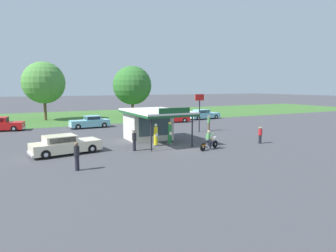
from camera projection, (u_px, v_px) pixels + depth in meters
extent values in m
plane|color=#424247|center=(174.00, 148.00, 24.21)|extent=(300.00, 300.00, 0.00)
cube|color=#3D6B2D|center=(93.00, 116.00, 50.78)|extent=(120.00, 24.00, 0.01)
cube|color=beige|center=(148.00, 125.00, 28.33)|extent=(3.95, 3.24, 2.79)
cube|color=#384C56|center=(155.00, 126.00, 26.90)|extent=(3.16, 0.05, 1.79)
cube|color=silver|center=(156.00, 111.00, 26.51)|extent=(4.65, 7.39, 0.16)
cube|color=#195128|center=(156.00, 113.00, 26.54)|extent=(4.65, 7.39, 0.18)
cube|color=#195128|center=(175.00, 111.00, 23.22)|extent=(2.76, 0.08, 0.44)
cylinder|color=black|center=(192.00, 131.00, 24.62)|extent=(0.12, 0.12, 2.79)
cylinder|color=black|center=(151.00, 134.00, 22.96)|extent=(0.12, 0.12, 2.79)
cube|color=slate|center=(156.00, 145.00, 25.27)|extent=(0.44, 0.44, 0.10)
cylinder|color=yellow|center=(156.00, 136.00, 25.16)|extent=(0.34, 0.34, 1.56)
cube|color=white|center=(157.00, 135.00, 24.99)|extent=(0.22, 0.02, 0.28)
sphere|color=white|center=(156.00, 125.00, 25.04)|extent=(0.26, 0.26, 0.26)
cube|color=slate|center=(170.00, 144.00, 25.87)|extent=(0.44, 0.44, 0.10)
cylinder|color=#1E6B33|center=(170.00, 134.00, 25.76)|extent=(0.34, 0.34, 1.65)
cube|color=white|center=(171.00, 133.00, 25.59)|extent=(0.22, 0.02, 0.28)
sphere|color=#EACC4C|center=(170.00, 123.00, 25.63)|extent=(0.26, 0.26, 0.26)
cylinder|color=black|center=(215.00, 144.00, 24.39)|extent=(0.64, 0.31, 0.64)
cylinder|color=silver|center=(215.00, 144.00, 24.39)|extent=(0.19, 0.17, 0.16)
cylinder|color=black|center=(203.00, 147.00, 23.17)|extent=(0.64, 0.31, 0.64)
cylinder|color=silver|center=(203.00, 147.00, 23.17)|extent=(0.19, 0.17, 0.16)
ellipsoid|color=orange|center=(210.00, 140.00, 23.79)|extent=(0.61, 0.42, 0.24)
cube|color=#59595E|center=(209.00, 144.00, 23.81)|extent=(0.50, 0.38, 0.36)
cube|color=black|center=(207.00, 141.00, 23.55)|extent=(0.54, 0.41, 0.10)
cylinder|color=silver|center=(214.00, 141.00, 24.28)|extent=(0.37, 0.19, 0.71)
cylinder|color=silver|center=(214.00, 137.00, 24.15)|extent=(0.27, 0.67, 0.04)
sphere|color=silver|center=(214.00, 138.00, 24.24)|extent=(0.16, 0.16, 0.16)
cube|color=orange|center=(203.00, 145.00, 23.19)|extent=(0.48, 0.32, 0.12)
cylinder|color=silver|center=(205.00, 146.00, 23.63)|extent=(0.69, 0.32, 0.18)
cube|color=#2D3351|center=(208.00, 140.00, 23.59)|extent=(0.49, 0.46, 0.14)
cylinder|color=#2D3351|center=(208.00, 144.00, 23.90)|extent=(0.19, 0.26, 0.56)
cylinder|color=#2D3351|center=(211.00, 145.00, 23.68)|extent=(0.19, 0.26, 0.56)
cylinder|color=#4C8C4C|center=(208.00, 136.00, 23.58)|extent=(0.50, 0.44, 0.60)
sphere|color=tan|center=(209.00, 132.00, 23.57)|extent=(0.22, 0.22, 0.22)
cylinder|color=#4C8C4C|center=(208.00, 135.00, 23.88)|extent=(0.53, 0.27, 0.31)
cylinder|color=#4C8C4C|center=(212.00, 135.00, 23.61)|extent=(0.53, 0.27, 0.31)
cube|color=beige|center=(66.00, 146.00, 22.20)|extent=(5.22, 2.70, 0.77)
cube|color=beige|center=(60.00, 139.00, 21.87)|extent=(2.45, 2.02, 0.50)
cube|color=#283847|center=(74.00, 137.00, 22.50)|extent=(0.28, 1.49, 0.40)
cube|color=#283847|center=(57.00, 137.00, 22.54)|extent=(1.85, 0.33, 0.38)
cube|color=#283847|center=(63.00, 140.00, 21.20)|extent=(1.85, 0.33, 0.38)
cube|color=silver|center=(98.00, 146.00, 23.70)|extent=(0.41, 1.82, 0.18)
cube|color=silver|center=(30.00, 154.00, 20.77)|extent=(0.41, 1.82, 0.18)
sphere|color=white|center=(95.00, 141.00, 24.16)|extent=(0.18, 0.18, 0.18)
sphere|color=white|center=(101.00, 143.00, 23.18)|extent=(0.18, 0.18, 0.18)
cylinder|color=black|center=(84.00, 145.00, 23.94)|extent=(0.68, 0.30, 0.66)
cylinder|color=silver|center=(84.00, 145.00, 23.94)|extent=(0.33, 0.27, 0.30)
cylinder|color=black|center=(92.00, 149.00, 22.50)|extent=(0.68, 0.30, 0.66)
cylinder|color=silver|center=(92.00, 149.00, 22.50)|extent=(0.33, 0.27, 0.30)
cylinder|color=black|center=(40.00, 150.00, 21.97)|extent=(0.68, 0.30, 0.66)
cylinder|color=silver|center=(40.00, 150.00, 21.97)|extent=(0.33, 0.27, 0.30)
cylinder|color=black|center=(46.00, 155.00, 20.53)|extent=(0.68, 0.30, 0.66)
cylinder|color=silver|center=(46.00, 155.00, 20.53)|extent=(0.33, 0.27, 0.30)
cube|color=red|center=(171.00, 118.00, 41.90)|extent=(5.43, 2.74, 0.76)
cube|color=red|center=(168.00, 114.00, 41.67)|extent=(2.42, 2.01, 0.59)
cube|color=#283847|center=(175.00, 114.00, 41.98)|extent=(0.29, 1.46, 0.47)
cube|color=#283847|center=(166.00, 113.00, 42.45)|extent=(1.82, 0.34, 0.45)
cube|color=#283847|center=(169.00, 114.00, 40.89)|extent=(1.82, 0.34, 0.45)
cube|color=silver|center=(188.00, 120.00, 42.69)|extent=(0.42, 1.79, 0.18)
cube|color=silver|center=(153.00, 121.00, 41.18)|extent=(0.42, 1.79, 0.18)
sphere|color=white|center=(187.00, 117.00, 43.23)|extent=(0.18, 0.18, 0.18)
sphere|color=white|center=(190.00, 118.00, 42.08)|extent=(0.18, 0.18, 0.18)
cylinder|color=black|center=(180.00, 119.00, 43.28)|extent=(0.68, 0.31, 0.66)
cylinder|color=silver|center=(180.00, 119.00, 43.28)|extent=(0.33, 0.27, 0.30)
cylinder|color=black|center=(185.00, 120.00, 41.60)|extent=(0.68, 0.31, 0.66)
cylinder|color=silver|center=(185.00, 120.00, 41.60)|extent=(0.33, 0.27, 0.30)
cylinder|color=black|center=(157.00, 120.00, 42.26)|extent=(0.68, 0.31, 0.66)
cylinder|color=silver|center=(157.00, 120.00, 42.26)|extent=(0.33, 0.27, 0.30)
cylinder|color=black|center=(161.00, 121.00, 40.58)|extent=(0.68, 0.31, 0.66)
cylinder|color=silver|center=(161.00, 121.00, 40.58)|extent=(0.33, 0.27, 0.30)
cube|color=#7AC6D1|center=(90.00, 123.00, 36.32)|extent=(4.72, 2.00, 0.80)
cube|color=#7AC6D1|center=(92.00, 118.00, 36.39)|extent=(1.85, 1.69, 0.50)
cube|color=#283847|center=(85.00, 118.00, 35.98)|extent=(0.08, 1.45, 0.40)
cube|color=#283847|center=(94.00, 118.00, 35.69)|extent=(1.53, 0.08, 0.38)
cube|color=#283847|center=(91.00, 117.00, 37.09)|extent=(1.53, 0.08, 0.38)
cube|color=silver|center=(70.00, 127.00, 35.24)|extent=(0.17, 1.77, 0.18)
cube|color=silver|center=(108.00, 124.00, 37.47)|extent=(0.17, 1.77, 0.18)
sphere|color=white|center=(71.00, 124.00, 34.67)|extent=(0.18, 0.18, 0.18)
sphere|color=white|center=(69.00, 123.00, 35.71)|extent=(0.18, 0.18, 0.18)
cylinder|color=black|center=(78.00, 127.00, 34.84)|extent=(0.67, 0.22, 0.66)
cylinder|color=silver|center=(78.00, 127.00, 34.84)|extent=(0.30, 0.23, 0.30)
cylinder|color=black|center=(75.00, 125.00, 36.36)|extent=(0.67, 0.22, 0.66)
cylinder|color=silver|center=(75.00, 125.00, 36.36)|extent=(0.30, 0.23, 0.30)
cylinder|color=black|center=(104.00, 125.00, 36.34)|extent=(0.67, 0.22, 0.66)
cylinder|color=silver|center=(104.00, 125.00, 36.34)|extent=(0.30, 0.23, 0.30)
cylinder|color=black|center=(100.00, 124.00, 37.86)|extent=(0.67, 0.22, 0.66)
cylinder|color=silver|center=(100.00, 124.00, 37.86)|extent=(0.30, 0.23, 0.30)
cube|color=#283847|center=(7.00, 120.00, 33.77)|extent=(0.33, 1.45, 0.47)
cube|color=silver|center=(24.00, 128.00, 34.35)|extent=(0.47, 1.78, 0.18)
sphere|color=white|center=(25.00, 124.00, 34.88)|extent=(0.18, 0.18, 0.18)
sphere|color=white|center=(23.00, 125.00, 33.73)|extent=(0.18, 0.18, 0.18)
cylinder|color=black|center=(17.00, 127.00, 34.96)|extent=(0.69, 0.33, 0.66)
cylinder|color=silver|center=(17.00, 127.00, 34.96)|extent=(0.33, 0.27, 0.30)
cylinder|color=black|center=(14.00, 129.00, 33.27)|extent=(0.69, 0.33, 0.66)
cylinder|color=silver|center=(14.00, 129.00, 33.27)|extent=(0.33, 0.27, 0.30)
cube|color=#7AC6D1|center=(204.00, 115.00, 46.26)|extent=(5.34, 2.29, 0.74)
cube|color=#7AC6D1|center=(202.00, 111.00, 45.92)|extent=(2.35, 1.81, 0.59)
cube|color=#283847|center=(207.00, 111.00, 46.49)|extent=(0.17, 1.43, 0.47)
cube|color=#283847|center=(198.00, 111.00, 46.59)|extent=(1.88, 0.20, 0.45)
cube|color=#283847|center=(205.00, 112.00, 45.25)|extent=(1.88, 0.20, 0.45)
cube|color=silver|center=(217.00, 116.00, 47.66)|extent=(0.27, 1.75, 0.18)
cube|color=silver|center=(190.00, 118.00, 44.92)|extent=(0.27, 1.75, 0.18)
sphere|color=white|center=(214.00, 114.00, 48.12)|extent=(0.18, 0.18, 0.18)
sphere|color=white|center=(219.00, 115.00, 47.13)|extent=(0.18, 0.18, 0.18)
cylinder|color=black|center=(209.00, 116.00, 47.93)|extent=(0.67, 0.26, 0.66)
cylinder|color=silver|center=(209.00, 116.00, 47.93)|extent=(0.32, 0.25, 0.30)
cylinder|color=black|center=(216.00, 117.00, 46.48)|extent=(0.67, 0.26, 0.66)
cylinder|color=silver|center=(216.00, 117.00, 46.48)|extent=(0.32, 0.25, 0.30)
cylinder|color=black|center=(192.00, 117.00, 46.09)|extent=(0.67, 0.26, 0.66)
cylinder|color=silver|center=(192.00, 117.00, 46.09)|extent=(0.32, 0.25, 0.30)
cylinder|color=black|center=(198.00, 118.00, 44.64)|extent=(0.67, 0.26, 0.66)
cylinder|color=silver|center=(198.00, 118.00, 44.64)|extent=(0.32, 0.25, 0.30)
cylinder|color=black|center=(77.00, 163.00, 17.76)|extent=(0.26, 0.26, 0.88)
cylinder|color=black|center=(77.00, 151.00, 17.66)|extent=(0.34, 0.34, 0.63)
sphere|color=brown|center=(76.00, 144.00, 17.60)|extent=(0.24, 0.24, 0.24)
cylinder|color=brown|center=(156.00, 125.00, 35.38)|extent=(0.26, 0.26, 0.82)
cylinder|color=#4C8C4C|center=(156.00, 120.00, 35.29)|extent=(0.34, 0.34, 0.58)
sphere|color=beige|center=(156.00, 116.00, 35.24)|extent=(0.22, 0.22, 0.22)
cylinder|color=black|center=(260.00, 139.00, 26.28)|extent=(0.26, 0.26, 0.75)
cylinder|color=#B21E23|center=(260.00, 132.00, 26.19)|extent=(0.34, 0.34, 0.53)
sphere|color=#9E704C|center=(260.00, 128.00, 26.14)|extent=(0.20, 0.20, 0.20)
cylinder|color=beige|center=(261.00, 127.00, 26.13)|extent=(0.33, 0.33, 0.02)
cylinder|color=brown|center=(209.00, 127.00, 33.93)|extent=(0.26, 0.26, 0.88)
cylinder|color=#4C8C4C|center=(209.00, 120.00, 33.83)|extent=(0.34, 0.34, 0.62)
sphere|color=beige|center=(209.00, 117.00, 33.77)|extent=(0.24, 0.24, 0.24)
cylinder|color=beige|center=(209.00, 116.00, 33.76)|extent=(0.38, 0.38, 0.02)
cylinder|color=black|center=(134.00, 146.00, 23.25)|extent=(0.26, 0.26, 0.84)
cylinder|color=black|center=(134.00, 137.00, 23.16)|extent=(0.34, 0.34, 0.59)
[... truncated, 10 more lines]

